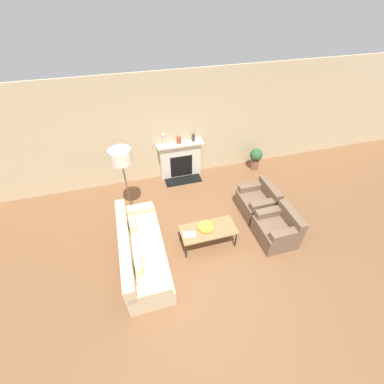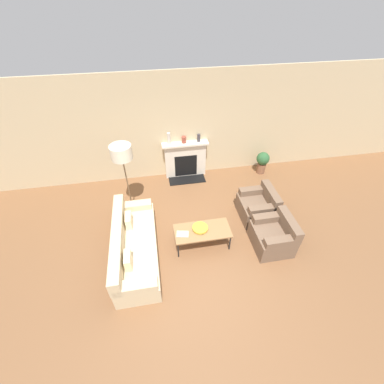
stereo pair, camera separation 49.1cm
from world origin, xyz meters
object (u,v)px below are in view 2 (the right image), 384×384
Objects in this scene: mantel_vase_center_left at (184,140)px; potted_plant at (262,161)px; armchair_far at (258,206)px; mantel_vase_center_right at (199,138)px; fireplace at (185,160)px; coffee_table at (202,231)px; couch at (134,247)px; floor_lamp at (122,155)px; mantel_vase_left at (169,138)px; book at (183,234)px; bowl at (200,228)px; armchair_near at (274,236)px.

potted_plant is at bearing -7.20° from mantel_vase_center_left.
mantel_vase_center_right reaches higher than armchair_far.
fireplace reaches higher than coffee_table.
couch is at bearing -118.71° from mantel_vase_center_left.
floor_lamp is 5.61× the size of mantel_vase_left.
mantel_vase_left is 0.48× the size of potted_plant.
book is 2.77m from mantel_vase_left.
armchair_far reaches higher than bowl.
coffee_table is at bearing -134.24° from potted_plant.
armchair_near is 4.00× the size of mantel_vase_center_right.
armchair_near is at bearing -63.32° from fireplace.
floor_lamp reaches higher than book.
potted_plant is (2.70, 2.37, -0.07)m from book.
coffee_table is 0.09m from bowl.
mantel_vase_center_right is (0.47, 2.58, 0.69)m from bowl.
bowl is 2.70m from mantel_vase_left.
armchair_far is 1.25× the size of potted_plant.
bowl is at bearing -86.18° from couch.
fireplace is 1.07× the size of coffee_table.
book is 2.88m from mantel_vase_center_right.
armchair_far is 2.62m from mantel_vase_center_left.
mantel_vase_center_right is (1.87, 2.67, 0.88)m from couch.
armchair_far is 4.71× the size of mantel_vase_center_left.
fireplace reaches higher than armchair_far.
armchair_far is 2.42m from mantel_vase_center_right.
mantel_vase_center_right is (0.81, 0.00, -0.06)m from mantel_vase_left.
mantel_vase_left reaches higher than mantel_vase_center_right.
couch reaches higher than armchair_far.
coffee_table is at bearing -90.41° from mantel_vase_center_left.
floor_lamp is at bearing -141.93° from mantel_vase_center_left.
armchair_near is 2.60× the size of mantel_vase_left.
coffee_table is at bearing 17.28° from book.
armchair_near is at bearing -106.49° from potted_plant.
book is at bearing -174.67° from coffee_table.
mantel_vase_center_left is at bearing 172.80° from potted_plant.
fireplace is at bearing -143.58° from armchair_far.
armchair_near reaches higher than coffee_table.
armchair_near is 2.98× the size of book.
mantel_vase_center_left reaches higher than potted_plant.
mantel_vase_center_right is (0.38, 0.02, 0.65)m from fireplace.
floor_lamp is at bearing -142.74° from fireplace.
mantel_vase_left reaches higher than fireplace.
mantel_vase_center_left is at bearing 0.00° from mantel_vase_left.
fireplace is 3.95× the size of mantel_vase_left.
couch is 4.42m from potted_plant.
mantel_vase_center_left is at bearing 89.59° from coffee_table.
mantel_vase_center_right reaches higher than bowl.
mantel_vase_center_right is at bearing 80.79° from coffee_table.
potted_plant is at bearing 45.76° from coffee_table.
armchair_far is at bearing 31.29° from book.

